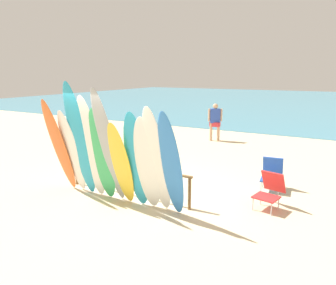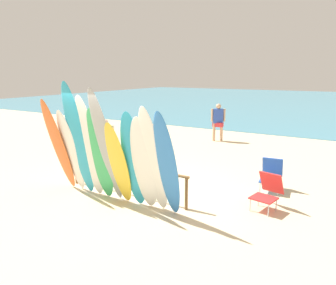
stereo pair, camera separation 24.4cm
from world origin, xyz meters
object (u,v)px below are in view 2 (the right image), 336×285
at_px(surfboard_teal_2, 78,140).
at_px(beach_chair_red, 271,174).
at_px(surfboard_yellow_6, 118,164).
at_px(surfboard_teal_7, 134,160).
at_px(surfboard_blue_10, 167,165).
at_px(surfboard_rack, 125,171).
at_px(surfboard_green_4, 100,154).
at_px(surfboard_grey_5, 106,147).
at_px(surfboard_orange_0, 59,146).
at_px(surfboard_white_9, 153,161).
at_px(surfboard_white_1, 71,151).
at_px(beachgoer_near_rack, 106,140).
at_px(surfboard_white_8, 144,164).
at_px(surfboard_white_3, 89,147).
at_px(beachgoer_photographing, 218,120).
at_px(beach_chair_blue, 268,190).

xyz_separation_m(surfboard_teal_2, beach_chair_red, (3.86, 2.76, -0.96)).
xyz_separation_m(surfboard_teal_2, surfboard_yellow_6, (1.16, 0.03, -0.41)).
height_order(surfboard_teal_7, surfboard_blue_10, surfboard_blue_10).
distance_m(surfboard_rack, surfboard_green_4, 0.77).
distance_m(surfboard_grey_5, surfboard_blue_10, 1.55).
relative_size(surfboard_teal_2, beach_chair_red, 3.43).
distance_m(surfboard_rack, surfboard_teal_7, 0.95).
height_order(surfboard_orange_0, surfboard_grey_5, surfboard_grey_5).
relative_size(surfboard_yellow_6, surfboard_white_9, 0.84).
xyz_separation_m(surfboard_orange_0, surfboard_white_9, (2.74, 0.08, -0.02)).
distance_m(surfboard_white_1, surfboard_teal_7, 1.90).
bearing_deg(surfboard_yellow_6, surfboard_green_4, 179.52).
xyz_separation_m(surfboard_blue_10, beach_chair_red, (1.44, 2.74, -0.70)).
xyz_separation_m(surfboard_orange_0, beachgoer_near_rack, (-0.45, 2.20, -0.30)).
xyz_separation_m(surfboard_grey_5, surfboard_white_8, (0.93, 0.12, -0.28)).
height_order(surfboard_rack, surfboard_white_3, surfboard_white_3).
distance_m(surfboard_rack, surfboard_blue_10, 1.70).
distance_m(surfboard_teal_7, surfboard_white_9, 0.53).
bearing_deg(surfboard_white_8, surfboard_yellow_6, -179.38).
bearing_deg(surfboard_teal_7, surfboard_grey_5, -175.81).
bearing_deg(beachgoer_photographing, surfboard_orange_0, 52.01).
height_order(surfboard_blue_10, beach_chair_blue, surfboard_blue_10).
bearing_deg(surfboard_white_9, beachgoer_near_rack, 152.14).
bearing_deg(beachgoer_near_rack, surfboard_orange_0, -136.60).
bearing_deg(surfboard_blue_10, surfboard_teal_7, -178.31).
height_order(surfboard_teal_2, beachgoer_near_rack, surfboard_teal_2).
height_order(surfboard_teal_2, surfboard_teal_7, surfboard_teal_2).
xyz_separation_m(surfboard_white_8, beach_chair_red, (2.05, 2.68, -0.62)).
bearing_deg(surfboard_teal_7, surfboard_teal_2, 177.00).
bearing_deg(surfboard_teal_7, surfboard_yellow_6, -178.57).
distance_m(surfboard_orange_0, surfboard_white_8, 2.49).
bearing_deg(surfboard_teal_7, beachgoer_photographing, 92.55).
height_order(surfboard_white_3, beachgoer_near_rack, surfboard_white_3).
height_order(surfboard_rack, beach_chair_red, beach_chair_red).
bearing_deg(surfboard_white_8, surfboard_orange_0, 178.27).
relative_size(surfboard_grey_5, beachgoer_near_rack, 1.81).
height_order(surfboard_teal_2, surfboard_grey_5, surfboard_teal_2).
bearing_deg(surfboard_green_4, beach_chair_blue, 22.69).
relative_size(surfboard_white_3, surfboard_blue_10, 1.09).
bearing_deg(surfboard_grey_5, surfboard_teal_2, -178.07).
bearing_deg(surfboard_white_8, beachgoer_near_rack, 140.31).
bearing_deg(surfboard_yellow_6, surfboard_rack, 118.30).
relative_size(surfboard_white_1, surfboard_yellow_6, 1.08).
bearing_deg(surfboard_white_3, surfboard_white_9, -0.90).
xyz_separation_m(surfboard_blue_10, beachgoer_near_rack, (-3.54, 2.16, -0.25)).
distance_m(surfboard_white_3, surfboard_blue_10, 2.12).
bearing_deg(surfboard_green_4, surfboard_grey_5, -20.37).
height_order(surfboard_white_1, surfboard_white_8, surfboard_white_1).
height_order(surfboard_grey_5, beach_chair_blue, surfboard_grey_5).
relative_size(surfboard_orange_0, surfboard_white_1, 1.13).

